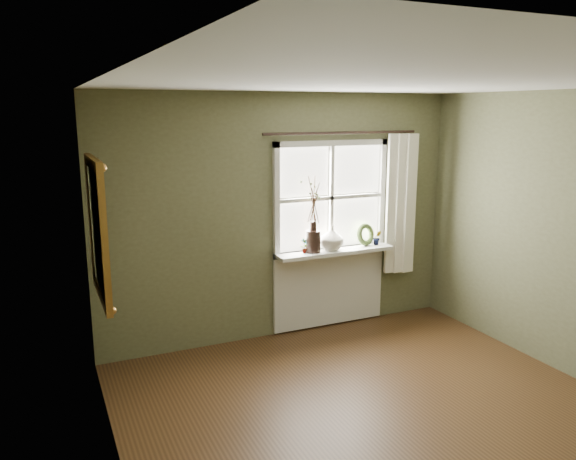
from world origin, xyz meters
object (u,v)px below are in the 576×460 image
(wreath, at_px, (365,237))
(gilt_mirror, at_px, (97,229))
(dark_jug, at_px, (313,241))
(cream_vase, at_px, (332,238))

(wreath, bearing_deg, gilt_mirror, 178.22)
(dark_jug, height_order, wreath, dark_jug)
(wreath, relative_size, gilt_mirror, 0.22)
(cream_vase, relative_size, wreath, 1.06)
(gilt_mirror, bearing_deg, wreath, 13.39)
(wreath, bearing_deg, cream_vase, 169.87)
(dark_jug, relative_size, wreath, 0.93)
(gilt_mirror, bearing_deg, cream_vase, 14.87)
(wreath, height_order, gilt_mirror, gilt_mirror)
(dark_jug, distance_m, wreath, 0.68)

